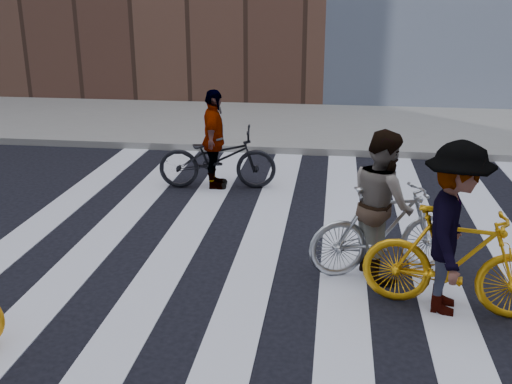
% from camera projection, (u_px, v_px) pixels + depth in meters
% --- Properties ---
extents(ground, '(100.00, 100.00, 0.00)m').
position_uv_depth(ground, '(300.00, 258.00, 7.72)').
color(ground, black).
rests_on(ground, ground).
extents(sidewalk_far, '(100.00, 5.00, 0.15)m').
position_uv_depth(sidewalk_far, '(320.00, 126.00, 14.73)').
color(sidewalk_far, gray).
rests_on(sidewalk_far, ground).
extents(zebra_crosswalk, '(8.25, 10.00, 0.01)m').
position_uv_depth(zebra_crosswalk, '(300.00, 257.00, 7.72)').
color(zebra_crosswalk, white).
rests_on(zebra_crosswalk, ground).
extents(bike_silver_mid, '(1.94, 1.09, 1.12)m').
position_uv_depth(bike_silver_mid, '(385.00, 230.00, 7.14)').
color(bike_silver_mid, '#B6BBC1').
rests_on(bike_silver_mid, ground).
extents(bike_yellow_right, '(1.99, 0.91, 1.16)m').
position_uv_depth(bike_yellow_right, '(455.00, 261.00, 6.29)').
color(bike_yellow_right, '#FDA90E').
rests_on(bike_yellow_right, ground).
extents(bike_dark_rear, '(2.08, 0.92, 1.06)m').
position_uv_depth(bike_dark_rear, '(217.00, 158.00, 10.27)').
color(bike_dark_rear, black).
rests_on(bike_dark_rear, ground).
extents(rider_mid, '(0.91, 1.03, 1.78)m').
position_uv_depth(rider_mid, '(382.00, 204.00, 7.04)').
color(rider_mid, slate).
rests_on(rider_mid, ground).
extents(rider_right, '(0.91, 1.32, 1.86)m').
position_uv_depth(rider_right, '(454.00, 229.00, 6.19)').
color(rider_right, slate).
rests_on(rider_right, ground).
extents(rider_rear, '(0.53, 1.04, 1.71)m').
position_uv_depth(rider_rear, '(214.00, 140.00, 10.17)').
color(rider_rear, slate).
rests_on(rider_rear, ground).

